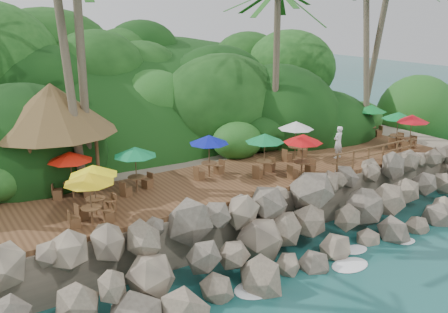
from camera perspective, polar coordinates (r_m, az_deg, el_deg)
ground at (r=20.11m, az=9.68°, el=-13.52°), size 140.00×140.00×0.00m
land_base at (r=32.26m, az=-9.78°, el=0.28°), size 32.00×25.20×2.10m
jungle_hill at (r=39.30m, az=-14.12°, el=1.40°), size 44.80×28.00×15.40m
seawall at (r=20.90m, az=6.09°, el=-8.58°), size 29.00×4.00×2.30m
terrace at (r=23.48m, az=0.00°, el=-2.81°), size 26.00×5.00×0.20m
jungle_foliage at (r=31.70m, az=-8.95°, el=-1.97°), size 44.00×16.00×12.00m
foam_line at (r=20.28m, az=9.09°, el=-13.11°), size 25.20×0.80×0.06m
palapa at (r=23.23m, az=-19.06°, el=5.25°), size 5.58×5.58×4.60m
dining_clusters at (r=23.85m, az=3.95°, el=1.97°), size 20.57×5.08×2.04m
railing at (r=26.58m, az=16.98°, el=0.39°), size 6.10×0.10×1.00m
waiter at (r=27.16m, az=12.92°, el=1.61°), size 0.68×0.49×1.73m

